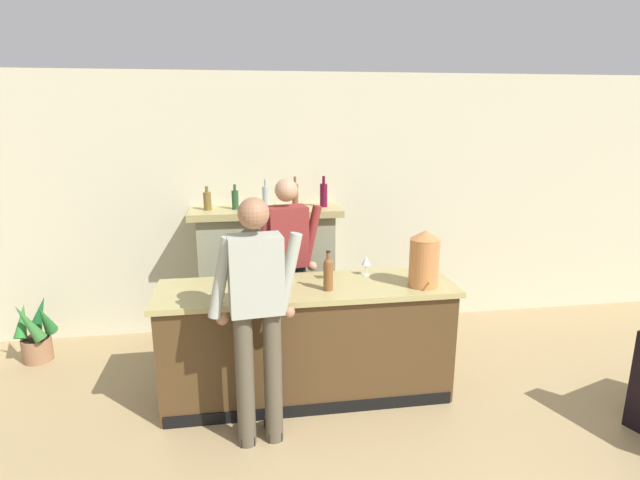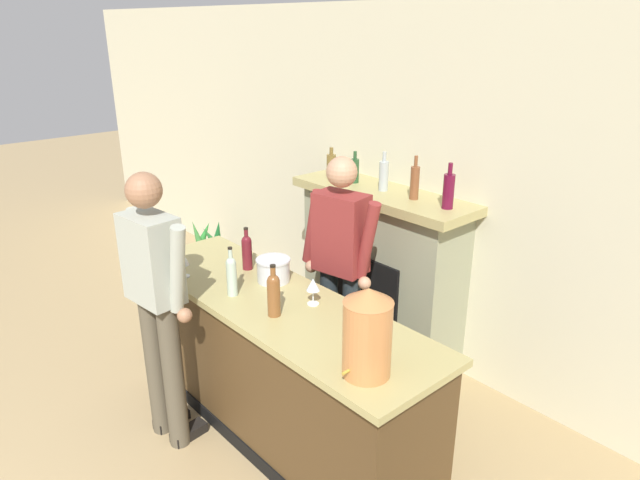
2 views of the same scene
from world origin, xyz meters
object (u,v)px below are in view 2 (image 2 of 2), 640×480
(wine_bottle_port_short, at_px, (232,274))
(wine_glass_by_dispenser, at_px, (313,286))
(potted_plant_corner, at_px, (209,250))
(person_customer, at_px, (157,301))
(copper_dispenser, at_px, (367,332))
(wine_glass_front_left, at_px, (184,260))
(wine_bottle_burgundy_dark, at_px, (274,293))
(fireplace_stone, at_px, (380,272))
(wine_glass_back_row, at_px, (359,302))
(person_bartender, at_px, (340,267))
(wine_bottle_rose_blush, at_px, (247,251))
(ice_bucket_steel, at_px, (273,270))

(wine_bottle_port_short, xyz_separation_m, wine_glass_by_dispenser, (0.43, 0.30, -0.02))
(potted_plant_corner, relative_size, person_customer, 0.36)
(copper_dispenser, bearing_deg, person_customer, -162.34)
(wine_bottle_port_short, xyz_separation_m, wine_glass_front_left, (-0.45, -0.09, -0.02))
(wine_bottle_burgundy_dark, bearing_deg, copper_dispenser, -1.89)
(fireplace_stone, height_order, wine_bottle_burgundy_dark, fireplace_stone)
(wine_glass_back_row, relative_size, wine_glass_front_left, 0.96)
(person_bartender, xyz_separation_m, wine_bottle_rose_blush, (-0.41, -0.50, 0.13))
(wine_bottle_port_short, bearing_deg, wine_glass_by_dispenser, 34.44)
(wine_bottle_port_short, bearing_deg, person_bartender, 80.44)
(fireplace_stone, bearing_deg, person_customer, -95.02)
(potted_plant_corner, height_order, ice_bucket_steel, ice_bucket_steel)
(person_bartender, bearing_deg, person_customer, -104.82)
(potted_plant_corner, relative_size, copper_dispenser, 1.39)
(wine_bottle_rose_blush, relative_size, wine_glass_by_dispenser, 1.78)
(person_customer, bearing_deg, copper_dispenser, 17.66)
(person_bartender, distance_m, ice_bucket_steel, 0.51)
(potted_plant_corner, height_order, person_bartender, person_bartender)
(wine_bottle_rose_blush, distance_m, wine_glass_back_row, 1.05)
(fireplace_stone, height_order, wine_bottle_rose_blush, fireplace_stone)
(copper_dispenser, xyz_separation_m, wine_bottle_rose_blush, (-1.44, 0.30, -0.10))
(fireplace_stone, relative_size, wine_glass_by_dispenser, 9.98)
(potted_plant_corner, bearing_deg, wine_glass_by_dispenser, -17.52)
(copper_dispenser, bearing_deg, wine_bottle_burgundy_dark, 178.11)
(ice_bucket_steel, bearing_deg, copper_dispenser, -15.12)
(wine_bottle_rose_blush, bearing_deg, wine_glass_back_row, 2.59)
(wine_bottle_port_short, bearing_deg, potted_plant_corner, 153.14)
(fireplace_stone, distance_m, wine_bottle_port_short, 1.48)
(wine_glass_back_row, bearing_deg, fireplace_stone, 126.92)
(copper_dispenser, bearing_deg, ice_bucket_steel, 164.88)
(person_bartender, bearing_deg, potted_plant_corner, 171.86)
(copper_dispenser, xyz_separation_m, wine_bottle_burgundy_dark, (-0.78, 0.03, -0.09))
(fireplace_stone, height_order, ice_bucket_steel, fireplace_stone)
(person_customer, xyz_separation_m, wine_bottle_rose_blush, (-0.09, 0.73, 0.11))
(copper_dispenser, bearing_deg, potted_plant_corner, 161.61)
(fireplace_stone, xyz_separation_m, ice_bucket_steel, (0.03, -1.10, 0.35))
(person_customer, bearing_deg, wine_bottle_rose_blush, 96.69)
(wine_bottle_rose_blush, distance_m, wine_glass_front_left, 0.43)
(copper_dispenser, height_order, wine_glass_by_dispenser, copper_dispenser)
(fireplace_stone, relative_size, person_bartender, 0.97)
(potted_plant_corner, distance_m, ice_bucket_steel, 2.54)
(fireplace_stone, distance_m, ice_bucket_steel, 1.15)
(wine_glass_by_dispenser, bearing_deg, wine_glass_back_row, 9.31)
(person_bartender, distance_m, wine_bottle_burgundy_dark, 0.82)
(person_customer, height_order, wine_bottle_port_short, person_customer)
(wine_bottle_burgundy_dark, bearing_deg, person_bartender, 107.98)
(wine_bottle_burgundy_dark, distance_m, wine_glass_by_dispenser, 0.27)
(ice_bucket_steel, bearing_deg, wine_glass_back_row, 2.24)
(person_bartender, bearing_deg, wine_glass_front_left, -123.18)
(copper_dispenser, relative_size, wine_glass_back_row, 2.73)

